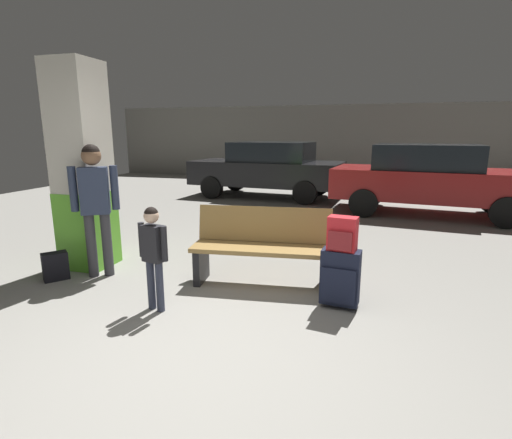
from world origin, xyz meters
The scene contains 11 objects.
ground_plane centered at (0.00, 4.00, -0.05)m, with size 18.00×18.00×0.10m, color gray.
garage_back_wall centered at (0.00, 12.86, 1.40)m, with size 18.00×0.12×2.80m, color slate.
structural_pillar centered at (-2.27, 1.66, 1.30)m, with size 0.57×0.57×2.62m.
bench centered at (0.10, 1.67, 0.44)m, with size 1.64×0.68×0.89m.
suitcase centered at (1.03, 1.23, 0.32)m, with size 0.40×0.27×0.60m.
backpack_bright centered at (1.03, 1.23, 0.77)m, with size 0.30×0.23×0.34m.
child centered at (-0.74, 0.68, 0.65)m, with size 0.35×0.24×1.05m.
adult centered at (-1.89, 1.36, 1.00)m, with size 0.49×0.33×1.62m.
backpack_dark_floor centered at (-2.33, 1.10, 0.17)m, with size 0.31×0.32×0.34m.
parked_car_far centered at (-1.35, 7.90, 0.81)m, with size 4.25×2.11×1.51m.
parked_car_near centered at (2.59, 6.48, 0.81)m, with size 4.29×2.21×1.51m.
Camera 1 is at (1.19, -2.53, 1.74)m, focal length 27.15 mm.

